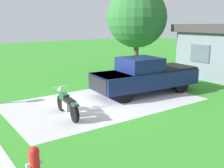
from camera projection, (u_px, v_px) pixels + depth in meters
name	position (u px, v px, depth m)	size (l,w,h in m)	color
ground_plane	(105.00, 102.00, 12.52)	(80.00, 80.00, 0.00)	#358D2A
driveway_pad	(105.00, 102.00, 12.52)	(5.08, 8.76, 0.01)	#BBBBBB
motorcycle	(67.00, 104.00, 10.55)	(2.21, 0.70, 1.09)	black
pickup_truck	(147.00, 75.00, 13.86)	(2.47, 5.77, 1.90)	black
fire_hydrant	(35.00, 165.00, 6.19)	(0.32, 0.40, 0.87)	red
shade_tree	(137.00, 18.00, 19.42)	(4.35, 4.35, 6.14)	brown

